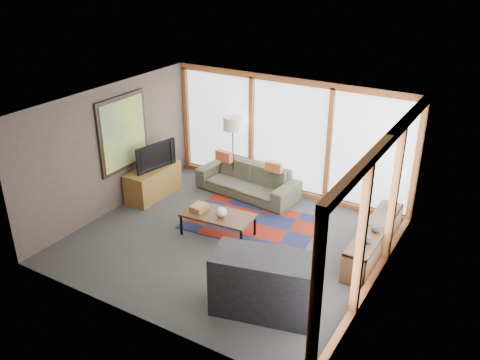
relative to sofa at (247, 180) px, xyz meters
The scene contains 17 objects.
ground 2.05m from the sofa, 69.75° to the right, with size 5.50×5.50×0.00m, color #323230.
room_envelope 2.16m from the sofa, 48.20° to the right, with size 5.52×5.02×2.62m.
rug 1.34m from the sofa, 56.45° to the right, with size 2.54×1.64×0.01m, color maroon.
sofa is the anchor object (origin of this frame).
pillow_left 0.75m from the sofa, behind, with size 0.41×0.12×0.22m, color #BF542D.
pillow_right 0.75m from the sofa, ahead, with size 0.37×0.11×0.20m, color #BF542D.
floor_lamp 0.71m from the sofa, 159.45° to the left, with size 0.42×0.42×1.65m, color #2F2315, non-canonical shape.
coffee_table 1.86m from the sofa, 77.49° to the right, with size 1.34×0.67×0.45m, color #331D13, non-canonical shape.
book_stack 1.86m from the sofa, 89.70° to the right, with size 0.25×0.32×0.11m, color #9A5E33.
vase 1.93m from the sofa, 74.67° to the right, with size 0.21×0.21×0.18m, color beige.
bookshelf 3.27m from the sofa, 16.98° to the right, with size 0.41×2.23×0.56m, color #331D13, non-canonical shape.
bowl_a 3.52m from the sofa, 25.85° to the right, with size 0.18×0.18×0.09m, color black.
bowl_b 3.38m from the sofa, 19.22° to the right, with size 0.17×0.17×0.08m, color black.
shelf_picture 3.25m from the sofa, ahead, with size 0.04×0.34×0.45m, color black.
tv_console 2.06m from the sofa, 146.91° to the right, with size 0.55×1.32×0.66m, color brown.
television 2.11m from the sofa, 147.63° to the right, with size 1.01×0.13×0.58m, color black.
bar_counter 3.97m from the sofa, 56.53° to the right, with size 1.52×0.71×0.96m, color black.
Camera 1 is at (4.33, -6.87, 5.02)m, focal length 38.00 mm.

